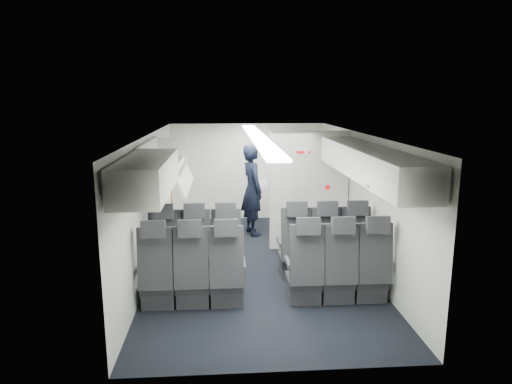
{
  "coord_description": "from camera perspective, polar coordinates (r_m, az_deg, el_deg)",
  "views": [
    {
      "loc": [
        -0.54,
        -7.11,
        2.72
      ],
      "look_at": [
        0.0,
        0.4,
        1.15
      ],
      "focal_mm": 32.0,
      "sensor_mm": 36.0,
      "label": 1
    }
  ],
  "objects": [
    {
      "name": "overhead_bin_left_front_open",
      "position": [
        6.99,
        -11.51,
        3.46
      ],
      "size": [
        0.64,
        1.7,
        0.72
      ],
      "color": "#9E9E93",
      "rests_on": "cabin_shell"
    },
    {
      "name": "overhead_bin_left_rear",
      "position": [
        5.25,
        -13.48,
        2.03
      ],
      "size": [
        0.53,
        1.8,
        0.4
      ],
      "color": "silver",
      "rests_on": "cabin_shell"
    },
    {
      "name": "overhead_bin_right_front",
      "position": [
        7.18,
        11.64,
        4.66
      ],
      "size": [
        0.53,
        1.7,
        0.4
      ],
      "color": "silver",
      "rests_on": "cabin_shell"
    },
    {
      "name": "overhead_bin_right_rear",
      "position": [
        5.53,
        16.49,
        2.35
      ],
      "size": [
        0.53,
        1.8,
        0.4
      ],
      "color": "silver",
      "rests_on": "cabin_shell"
    },
    {
      "name": "papers",
      "position": [
        9.03,
        0.77,
        1.06
      ],
      "size": [
        0.21,
        0.06,
        0.15
      ],
      "primitive_type": "cube",
      "rotation": [
        0.0,
        0.0,
        0.2
      ],
      "color": "white",
      "rests_on": "flight_attendant"
    },
    {
      "name": "bulkhead_partition",
      "position": [
        8.22,
        6.63,
        0.16
      ],
      "size": [
        1.4,
        0.15,
        2.13
      ],
      "color": "silver",
      "rests_on": "cabin_shell"
    },
    {
      "name": "boarding_door",
      "position": [
        8.91,
        -11.12,
        0.13
      ],
      "size": [
        0.12,
        1.27,
        1.86
      ],
      "color": "silver",
      "rests_on": "cabin_shell"
    },
    {
      "name": "galley_unit",
      "position": [
        10.1,
        4.44,
        1.65
      ],
      "size": [
        0.85,
        0.52,
        1.9
      ],
      "color": "#939399",
      "rests_on": "cabin_shell"
    },
    {
      "name": "seat_row_front",
      "position": [
        6.99,
        0.56,
        -7.57
      ],
      "size": [
        3.33,
        0.56,
        1.24
      ],
      "color": "#252629",
      "rests_on": "cabin_shell"
    },
    {
      "name": "carry_on_bag",
      "position": [
        6.56,
        -11.71,
        3.59
      ],
      "size": [
        0.43,
        0.33,
        0.23
      ],
      "primitive_type": "cube",
      "rotation": [
        0.0,
        0.0,
        0.16
      ],
      "color": "black",
      "rests_on": "overhead_bin_left_front_open"
    },
    {
      "name": "flight_attendant",
      "position": [
        9.09,
        -0.45,
        0.29
      ],
      "size": [
        0.6,
        0.76,
        1.82
      ],
      "primitive_type": "imported",
      "rotation": [
        0.0,
        0.0,
        1.85
      ],
      "color": "black",
      "rests_on": "ground"
    },
    {
      "name": "seat_row_mid",
      "position": [
        6.15,
        1.25,
        -10.34
      ],
      "size": [
        3.33,
        0.56,
        1.24
      ],
      "color": "#252629",
      "rests_on": "cabin_shell"
    },
    {
      "name": "cabin_shell",
      "position": [
        7.3,
        0.23,
        -0.84
      ],
      "size": [
        3.41,
        6.01,
        2.16
      ],
      "color": "black",
      "rests_on": "ground"
    }
  ]
}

